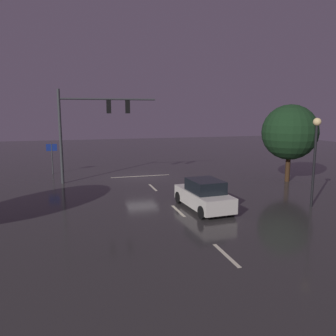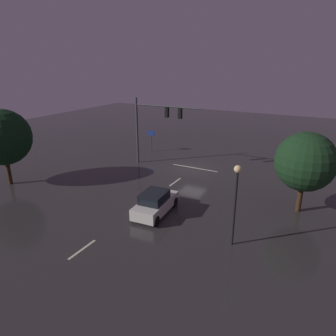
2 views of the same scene
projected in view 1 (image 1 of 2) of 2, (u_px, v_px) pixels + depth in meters
name	position (u px, v px, depth m)	size (l,w,h in m)	color
ground_plane	(142.00, 177.00, 27.98)	(80.00, 80.00, 0.00)	#2D2B2B
traffic_signal_assembly	(91.00, 119.00, 25.42)	(7.32, 0.47, 7.00)	#383A3D
lane_dash_far	(153.00, 187.00, 24.19)	(2.20, 0.16, 0.01)	beige
lane_dash_mid	(178.00, 211.00, 18.50)	(2.20, 0.16, 0.01)	beige
lane_dash_near	(226.00, 255.00, 12.81)	(2.20, 0.16, 0.01)	beige
stop_bar	(141.00, 176.00, 28.42)	(5.00, 0.16, 0.01)	beige
car_approaching	(204.00, 195.00, 18.72)	(2.16, 4.47, 1.70)	silver
street_lamp_left_kerb	(315.00, 145.00, 18.74)	(0.44, 0.44, 5.04)	black
route_sign	(52.00, 152.00, 29.14)	(0.90, 0.09, 2.66)	#383A3D
tree_left_near	(290.00, 132.00, 25.71)	(4.20, 4.20, 5.92)	#382314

